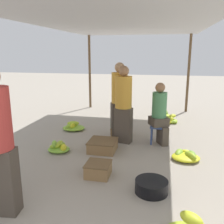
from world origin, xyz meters
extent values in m
cylinder|color=brown|center=(-1.63, 6.62, 1.22)|extent=(0.08, 0.08, 2.44)
cylinder|color=brown|center=(1.63, 6.62, 1.22)|extent=(0.08, 0.08, 2.44)
cube|color=#B2B2B7|center=(0.00, 3.46, 2.46)|extent=(3.65, 6.72, 0.04)
cube|color=#4C4238|center=(-0.95, 0.70, 0.41)|extent=(0.41, 0.25, 0.82)
cube|color=#384C84|center=(0.81, 3.48, 0.37)|extent=(0.34, 0.34, 0.04)
cylinder|color=#384C84|center=(0.68, 3.34, 0.18)|extent=(0.04, 0.04, 0.35)
cylinder|color=#384C84|center=(0.95, 3.34, 0.18)|extent=(0.04, 0.04, 0.35)
cylinder|color=#384C84|center=(0.68, 3.61, 0.18)|extent=(0.04, 0.04, 0.35)
cylinder|color=#384C84|center=(0.95, 3.61, 0.18)|extent=(0.04, 0.04, 0.35)
cube|color=#4C4238|center=(0.90, 3.43, 0.20)|extent=(0.26, 0.34, 0.39)
cube|color=#4C4238|center=(0.81, 3.48, 0.48)|extent=(0.46, 0.46, 0.18)
cylinder|color=#4C8C59|center=(0.81, 3.48, 0.83)|extent=(0.40, 0.40, 0.52)
sphere|color=#9E704C|center=(0.81, 3.48, 1.19)|extent=(0.20, 0.20, 0.20)
cylinder|color=black|center=(0.78, 1.50, 0.09)|extent=(0.46, 0.46, 0.18)
ellipsoid|color=#81B835|center=(-1.14, 2.58, 0.16)|extent=(0.19, 0.25, 0.13)
ellipsoid|color=#ABC92E|center=(-1.08, 2.64, 0.14)|extent=(0.11, 0.31, 0.11)
ellipsoid|color=#A1C52F|center=(-1.10, 2.62, 0.12)|extent=(0.30, 0.33, 0.10)
ellipsoid|color=yellow|center=(-0.97, 2.61, 0.09)|extent=(0.22, 0.30, 0.12)
ellipsoid|color=#A5C62F|center=(-1.09, 2.62, 0.07)|extent=(0.20, 0.24, 0.09)
ellipsoid|color=#7EB736|center=(-1.07, 2.60, 0.05)|extent=(0.43, 0.38, 0.10)
ellipsoid|color=#A7C72E|center=(-1.29, 4.00, 0.17)|extent=(0.32, 0.21, 0.11)
ellipsoid|color=yellow|center=(-1.30, 4.09, 0.07)|extent=(0.25, 0.19, 0.13)
ellipsoid|color=#8DBD33|center=(-1.36, 3.92, 0.09)|extent=(0.23, 0.26, 0.14)
ellipsoid|color=yellow|center=(-1.28, 3.95, 0.12)|extent=(0.10, 0.28, 0.13)
ellipsoid|color=#86BA34|center=(-1.28, 4.00, 0.05)|extent=(0.55, 0.48, 0.10)
ellipsoid|color=#87BA34|center=(0.70, 5.79, 0.07)|extent=(0.22, 0.24, 0.13)
ellipsoid|color=#8EBD33|center=(0.86, 5.89, 0.09)|extent=(0.30, 0.24, 0.14)
ellipsoid|color=#87BA34|center=(0.93, 5.85, 0.13)|extent=(0.28, 0.34, 0.14)
ellipsoid|color=#90BE32|center=(0.79, 5.85, 0.09)|extent=(0.25, 0.19, 0.11)
ellipsoid|color=#86BA34|center=(0.91, 5.84, 0.12)|extent=(0.32, 0.24, 0.10)
ellipsoid|color=yellow|center=(0.84, 5.69, 0.15)|extent=(0.27, 0.27, 0.10)
ellipsoid|color=#A2C52F|center=(0.84, 5.89, 0.07)|extent=(0.22, 0.25, 0.13)
ellipsoid|color=#B3CC2C|center=(0.89, 5.76, 0.05)|extent=(0.45, 0.40, 0.10)
ellipsoid|color=#7CB636|center=(1.44, 2.79, 0.07)|extent=(0.20, 0.29, 0.14)
ellipsoid|color=#8BBC33|center=(1.22, 2.83, 0.08)|extent=(0.21, 0.33, 0.11)
ellipsoid|color=#AAC82E|center=(1.41, 2.67, 0.11)|extent=(0.25, 0.31, 0.11)
ellipsoid|color=yellow|center=(1.34, 2.89, 0.06)|extent=(0.24, 0.14, 0.12)
ellipsoid|color=yellow|center=(1.33, 2.71, 0.05)|extent=(0.50, 0.44, 0.10)
ellipsoid|color=#97C131|center=(1.18, 5.07, 0.05)|extent=(0.24, 0.20, 0.10)
ellipsoid|color=#CBD528|center=(1.16, 5.21, 0.18)|extent=(0.25, 0.26, 0.10)
ellipsoid|color=#CCD628|center=(1.12, 5.15, 0.11)|extent=(0.13, 0.26, 0.15)
ellipsoid|color=yellow|center=(1.00, 5.01, 0.06)|extent=(0.28, 0.19, 0.13)
ellipsoid|color=#9AC230|center=(1.00, 5.26, 0.10)|extent=(0.21, 0.26, 0.13)
ellipsoid|color=#A7C72E|center=(1.04, 5.19, 0.05)|extent=(0.51, 0.44, 0.10)
ellipsoid|color=yellow|center=(1.25, 0.65, 0.23)|extent=(0.25, 0.24, 0.10)
ellipsoid|color=#C5D329|center=(1.21, 0.64, 0.27)|extent=(0.29, 0.28, 0.11)
cube|color=olive|center=(-0.06, 1.81, 0.10)|extent=(0.37, 0.37, 0.20)
cube|color=brown|center=(-0.06, 1.81, 0.21)|extent=(0.38, 0.38, 0.02)
cube|color=olive|center=(-0.24, 2.82, 0.10)|extent=(0.51, 0.51, 0.19)
cube|color=brown|center=(-0.24, 2.82, 0.20)|extent=(0.53, 0.53, 0.02)
cube|color=olive|center=(-0.07, 3.87, 0.08)|extent=(0.39, 0.39, 0.17)
cube|color=brown|center=(-0.07, 3.87, 0.18)|extent=(0.40, 0.40, 0.02)
cube|color=#4C4238|center=(-0.08, 3.79, 0.39)|extent=(0.42, 0.34, 0.78)
cylinder|color=gold|center=(-0.08, 3.79, 1.12)|extent=(0.47, 0.47, 0.68)
sphere|color=tan|center=(-0.08, 3.79, 1.57)|extent=(0.22, 0.22, 0.22)
cube|color=#4C4238|center=(0.07, 3.39, 0.38)|extent=(0.40, 0.28, 0.76)
cylinder|color=gold|center=(0.07, 3.39, 1.09)|extent=(0.42, 0.42, 0.66)
sphere|color=#9E704C|center=(0.07, 3.39, 1.52)|extent=(0.21, 0.21, 0.21)
camera|label=1|loc=(0.88, -1.65, 1.89)|focal=40.00mm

